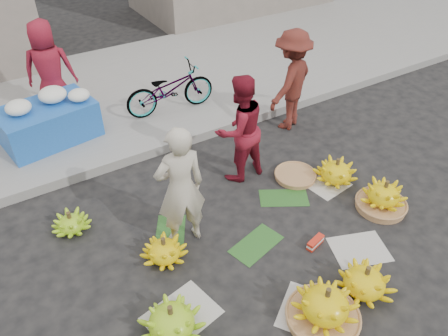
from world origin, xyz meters
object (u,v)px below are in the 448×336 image
banana_bunch_0 (171,321)px  bicycle (170,89)px  vendor_cream (180,188)px  banana_bunch_4 (383,197)px  flower_table (48,120)px

banana_bunch_0 → bicycle: bearing=64.1°
vendor_cream → bicycle: 2.93m
banana_bunch_0 → banana_bunch_4: size_ratio=1.27×
banana_bunch_0 → flower_table: (-0.15, 3.92, 0.27)m
vendor_cream → banana_bunch_4: bearing=167.2°
banana_bunch_4 → vendor_cream: bearing=160.6°
vendor_cream → bicycle: (1.14, 2.69, -0.26)m
banana_bunch_0 → banana_bunch_4: bearing=3.7°
banana_bunch_4 → flower_table: flower_table is taller
flower_table → bicycle: size_ratio=0.97×
banana_bunch_0 → banana_bunch_4: banana_bunch_4 is taller
banana_bunch_4 → flower_table: (-3.28, 3.72, 0.26)m
banana_bunch_0 → vendor_cream: (0.67, 1.06, 0.61)m
flower_table → bicycle: (1.97, -0.17, 0.08)m
vendor_cream → banana_bunch_0: bearing=64.1°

